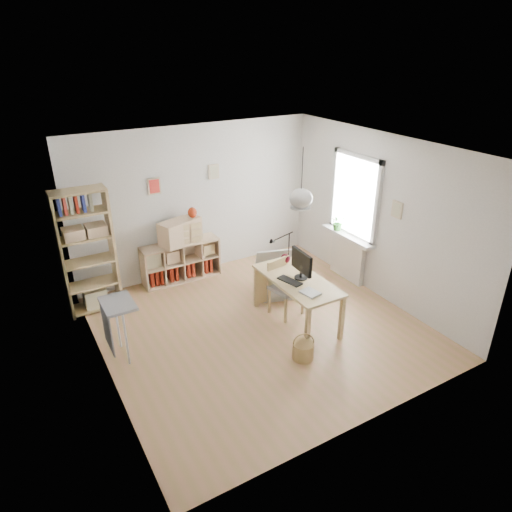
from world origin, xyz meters
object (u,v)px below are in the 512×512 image
chair (284,284)px  drawer_chest (180,232)px  desk (297,285)px  cube_shelf (179,264)px  storage_chest (279,281)px  monitor (302,263)px  tall_bookshelf (86,247)px

chair → drawer_chest: 2.13m
desk → chair: chair is taller
desk → cube_shelf: size_ratio=1.07×
desk → drawer_chest: size_ratio=2.03×
chair → storage_chest: bearing=52.4°
storage_chest → monitor: (-0.20, -0.88, 0.77)m
cube_shelf → tall_bookshelf: 1.77m
desk → storage_chest: bearing=73.5°
tall_bookshelf → storage_chest: size_ratio=2.20×
storage_chest → cube_shelf: bearing=151.8°
cube_shelf → chair: (1.01, -1.89, 0.21)m
chair → drawer_chest: drawer_chest is taller
tall_bookshelf → monitor: tall_bookshelf is taller
tall_bookshelf → desk: bearing=-37.0°
tall_bookshelf → monitor: 3.29m
desk → drawer_chest: drawer_chest is taller
cube_shelf → drawer_chest: 0.64m
chair → monitor: size_ratio=1.80×
tall_bookshelf → chair: tall_bookshelf is taller
cube_shelf → monitor: 2.57m
desk → monitor: monitor is taller
monitor → drawer_chest: (-1.04, 2.19, -0.06)m
drawer_chest → monitor: bearing=-83.1°
chair → drawer_chest: (-0.96, 1.85, 0.42)m
desk → cube_shelf: desk is taller
tall_bookshelf → storage_chest: bearing=-20.5°
chair → storage_chest: (0.28, 0.55, -0.28)m
storage_chest → monitor: size_ratio=1.83×
chair → storage_chest: 0.68m
chair → desk: bearing=-98.1°
desk → tall_bookshelf: tall_bookshelf is taller
drawer_chest → desk: bearing=-84.5°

